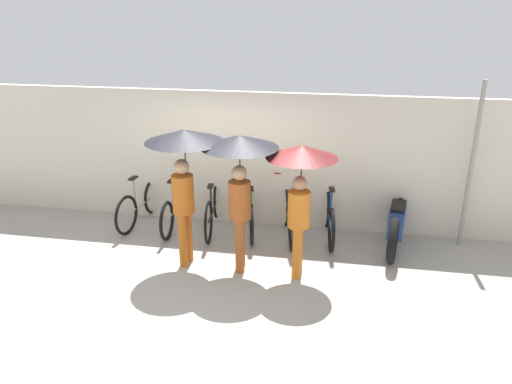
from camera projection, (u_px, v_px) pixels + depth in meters
name	position (u px, v px, depth m)	size (l,w,h in m)	color
ground_plane	(209.00, 273.00, 7.41)	(30.00, 30.00, 0.00)	#9E998E
back_wall	(236.00, 159.00, 8.78)	(12.47, 0.12, 2.37)	beige
parked_bicycle_0	(141.00, 204.00, 8.99)	(0.44, 1.66, 1.10)	black
parked_bicycle_1	(177.00, 207.00, 8.87)	(0.44, 1.77, 1.00)	black
parked_bicycle_2	(213.00, 209.00, 8.74)	(0.44, 1.80, 0.98)	black
parked_bicycle_3	(251.00, 212.00, 8.64)	(0.52, 1.61, 0.97)	black
parked_bicycle_4	(289.00, 217.00, 8.44)	(0.53, 1.66, 1.00)	black
parked_bicycle_5	(329.00, 217.00, 8.40)	(0.44, 1.67, 1.06)	black
pedestrian_leading	(184.00, 156.00, 7.19)	(1.14, 1.14, 2.07)	#B25619
pedestrian_center	(240.00, 163.00, 7.04)	(1.11, 1.11, 2.04)	#9E4C1E
pedestrian_trailing	(301.00, 174.00, 6.92)	(1.01, 1.01, 1.94)	#C66B1E
motorcycle	(397.00, 222.00, 8.15)	(0.62, 1.98, 0.93)	black
awning_pole	(471.00, 167.00, 7.82)	(0.07, 0.07, 2.70)	gray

